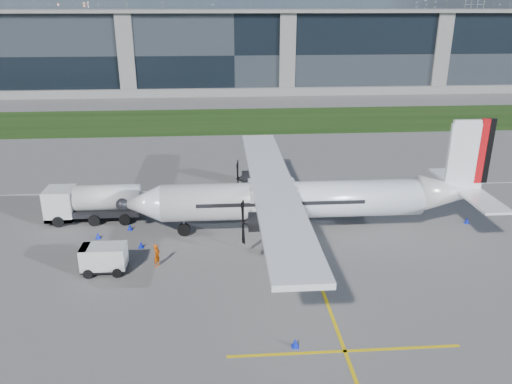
{
  "coord_description": "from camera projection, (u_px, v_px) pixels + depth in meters",
  "views": [
    {
      "loc": [
        -3.02,
        -26.4,
        16.46
      ],
      "look_at": [
        -0.41,
        9.12,
        3.05
      ],
      "focal_mm": 35.0,
      "sensor_mm": 36.0,
      "label": 1
    }
  ],
  "objects": [
    {
      "name": "safety_cone_portwing",
      "position": [
        295.0,
        343.0,
        25.51
      ],
      "size": [
        0.36,
        0.36,
        0.5
      ],
      "primitive_type": "cone",
      "color": "#0B1EC5",
      "rests_on": "ground"
    },
    {
      "name": "safety_cone_nose_port",
      "position": [
        141.0,
        244.0,
        35.95
      ],
      "size": [
        0.36,
        0.36,
        0.5
      ],
      "primitive_type": "cone",
      "color": "#0B1EC5",
      "rests_on": "ground"
    },
    {
      "name": "fuel_tanker_truck",
      "position": [
        87.0,
        203.0,
        40.08
      ],
      "size": [
        7.94,
        2.58,
        2.98
      ],
      "primitive_type": null,
      "color": "silver",
      "rests_on": "ground"
    },
    {
      "name": "yellow_taxiway_centerline",
      "position": [
        297.0,
        222.0,
        40.19
      ],
      "size": [
        0.2,
        70.0,
        0.01
      ],
      "primitive_type": "cube",
      "color": "yellow",
      "rests_on": "ground"
    },
    {
      "name": "safety_cone_tail",
      "position": [
        467.0,
        220.0,
        39.97
      ],
      "size": [
        0.36,
        0.36,
        0.5
      ],
      "primitive_type": "cone",
      "color": "#0B1EC5",
      "rests_on": "ground"
    },
    {
      "name": "grass_strip",
      "position": [
        240.0,
        120.0,
        75.44
      ],
      "size": [
        400.0,
        18.0,
        0.04
      ],
      "primitive_type": "cube",
      "color": "#18340E",
      "rests_on": "ground"
    },
    {
      "name": "safety_cone_fwd",
      "position": [
        98.0,
        235.0,
        37.34
      ],
      "size": [
        0.36,
        0.36,
        0.5
      ],
      "primitive_type": "cone",
      "color": "#0B1EC5",
      "rests_on": "ground"
    },
    {
      "name": "safety_cone_stbdwing",
      "position": [
        257.0,
        173.0,
        51.24
      ],
      "size": [
        0.36,
        0.36,
        0.5
      ],
      "primitive_type": "cone",
      "color": "#0B1EC5",
      "rests_on": "ground"
    },
    {
      "name": "pylon_east",
      "position": [
        474.0,
        9.0,
        171.18
      ],
      "size": [
        9.0,
        4.6,
        30.0
      ],
      "primitive_type": null,
      "color": "gray",
      "rests_on": "ground"
    },
    {
      "name": "ground",
      "position": [
        242.0,
        133.0,
        67.98
      ],
      "size": [
        400.0,
        400.0,
        0.0
      ],
      "primitive_type": "plane",
      "color": "#5F5D5A",
      "rests_on": "ground"
    },
    {
      "name": "tree_line",
      "position": [
        228.0,
        49.0,
        160.26
      ],
      "size": [
        400.0,
        6.0,
        6.0
      ],
      "primitive_type": "cube",
      "color": "black",
      "rests_on": "ground"
    },
    {
      "name": "terminal_building",
      "position": [
        233.0,
        51.0,
        102.67
      ],
      "size": [
        120.0,
        20.0,
        15.0
      ],
      "primitive_type": "cube",
      "color": "black",
      "rests_on": "ground"
    },
    {
      "name": "safety_cone_nose_stbd",
      "position": [
        130.0,
        227.0,
        38.79
      ],
      "size": [
        0.36,
        0.36,
        0.5
      ],
      "primitive_type": "cone",
      "color": "#0B1EC5",
      "rests_on": "ground"
    },
    {
      "name": "ground_crew_person",
      "position": [
        157.0,
        254.0,
        33.16
      ],
      "size": [
        0.78,
        0.9,
        1.84
      ],
      "primitive_type": "imported",
      "rotation": [
        0.0,
        0.0,
        1.18
      ],
      "color": "#F25907",
      "rests_on": "ground"
    },
    {
      "name": "turboprop_aircraft",
      "position": [
        307.0,
        179.0,
        37.03
      ],
      "size": [
        27.78,
        28.81,
        8.64
      ],
      "primitive_type": null,
      "color": "white",
      "rests_on": "ground"
    },
    {
      "name": "baggage_tug",
      "position": [
        104.0,
        259.0,
        32.51
      ],
      "size": [
        3.05,
        1.83,
        1.83
      ],
      "primitive_type": null,
      "color": "silver",
      "rests_on": "ground"
    }
  ]
}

